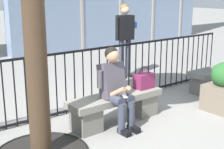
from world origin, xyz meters
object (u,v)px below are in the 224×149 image
(seated_person_with_phone, at_px, (116,85))
(bystander_at_railing, at_px, (125,35))
(handbag_on_bench, at_px, (144,81))
(stone_bench, at_px, (116,106))
(stone_bench_far, at_px, (219,76))

(seated_person_with_phone, xyz_separation_m, bystander_at_railing, (2.01, 2.15, 0.35))
(handbag_on_bench, bearing_deg, stone_bench, 179.01)
(handbag_on_bench, distance_m, stone_bench_far, 2.26)
(bystander_at_railing, bearing_deg, stone_bench, -133.19)
(seated_person_with_phone, bearing_deg, stone_bench_far, 3.67)
(handbag_on_bench, relative_size, stone_bench_far, 0.23)
(stone_bench, xyz_separation_m, stone_bench_far, (2.82, 0.06, 0.00))
(seated_person_with_phone, xyz_separation_m, stone_bench_far, (2.94, 0.19, -0.38))
(stone_bench_far, bearing_deg, seated_person_with_phone, -176.33)
(stone_bench, relative_size, handbag_on_bench, 4.43)
(stone_bench, xyz_separation_m, handbag_on_bench, (0.58, -0.01, 0.31))
(seated_person_with_phone, distance_m, bystander_at_railing, 2.97)
(stone_bench_far, bearing_deg, stone_bench, -178.79)
(handbag_on_bench, bearing_deg, bystander_at_railing, 57.03)
(bystander_at_railing, height_order, stone_bench_far, bystander_at_railing)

